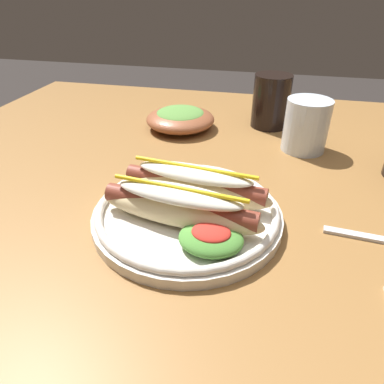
# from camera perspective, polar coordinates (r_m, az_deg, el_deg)

# --- Properties ---
(dining_table) EXTENTS (1.27, 1.06, 0.74)m
(dining_table) POSITION_cam_1_polar(r_m,az_deg,el_deg) (0.66, 3.73, -4.80)
(dining_table) COLOR olive
(dining_table) RESTS_ON ground_plane
(hot_dog_plate) EXTENTS (0.27, 0.27, 0.08)m
(hot_dog_plate) POSITION_cam_1_polar(r_m,az_deg,el_deg) (0.50, -0.62, -2.40)
(hot_dog_plate) COLOR silver
(hot_dog_plate) RESTS_ON dining_table
(fork) EXTENTS (0.12, 0.03, 0.00)m
(fork) POSITION_cam_1_polar(r_m,az_deg,el_deg) (0.54, 28.13, -6.81)
(fork) COLOR silver
(fork) RESTS_ON dining_table
(water_cup) EXTENTS (0.09, 0.09, 0.10)m
(water_cup) POSITION_cam_1_polar(r_m,az_deg,el_deg) (0.74, 18.10, 10.28)
(water_cup) COLOR silver
(water_cup) RESTS_ON dining_table
(extra_cup) EXTENTS (0.08, 0.08, 0.12)m
(extra_cup) POSITION_cam_1_polar(r_m,az_deg,el_deg) (0.84, 12.75, 14.23)
(extra_cup) COLOR black
(extra_cup) RESTS_ON dining_table
(side_bowl) EXTENTS (0.16, 0.16, 0.05)m
(side_bowl) POSITION_cam_1_polar(r_m,az_deg,el_deg) (0.82, -1.91, 11.94)
(side_bowl) COLOR brown
(side_bowl) RESTS_ON dining_table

